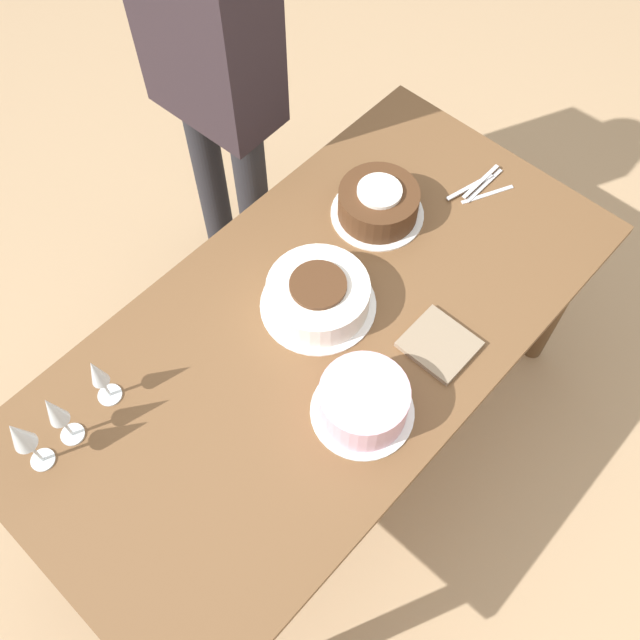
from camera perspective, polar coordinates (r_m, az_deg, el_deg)
name	(u,v)px	position (r m, az deg, el deg)	size (l,w,h in m)	color
ground_plane	(320,434)	(2.54, 0.00, -9.11)	(12.00, 12.00, 0.00)	tan
dining_table	(320,348)	(1.96, 0.00, -2.27)	(1.72, 0.87, 0.74)	brown
cake_center_white	(318,296)	(1.87, -0.15, 1.97)	(0.31, 0.31, 0.10)	white
cake_front_chocolate	(378,203)	(2.06, 4.69, 9.29)	(0.27, 0.27, 0.11)	white
cake_back_decorated	(363,402)	(1.72, 3.49, -6.58)	(0.26, 0.26, 0.12)	white
wine_glass_near	(54,412)	(1.72, -20.47, -6.90)	(0.06, 0.06, 0.21)	silver
wine_glass_far	(98,375)	(1.76, -17.37, -4.18)	(0.06, 0.06, 0.18)	silver
wine_glass_extra	(20,436)	(1.71, -22.90, -8.56)	(0.06, 0.06, 0.22)	silver
fork_pile	(478,187)	(2.20, 12.54, 10.35)	(0.21, 0.13, 0.01)	silver
napkin_stack	(439,344)	(1.87, 9.52, -1.92)	(0.16, 0.17, 0.02)	gray
person_cutting	(210,58)	(2.21, -8.77, 20.02)	(0.23, 0.41, 1.63)	#232328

